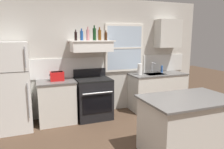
# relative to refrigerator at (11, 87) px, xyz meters

# --- Properties ---
(back_wall) EXTENTS (5.40, 0.11, 2.70)m
(back_wall) POSITION_rel_refrigerator_xyz_m (1.93, 0.39, 0.49)
(back_wall) COLOR beige
(back_wall) RESTS_ON ground_plane
(refrigerator) EXTENTS (0.70, 0.72, 1.73)m
(refrigerator) POSITION_rel_refrigerator_xyz_m (0.00, 0.00, 0.00)
(refrigerator) COLOR white
(refrigerator) RESTS_ON ground_plane
(counter_left_of_stove) EXTENTS (0.79, 0.63, 0.91)m
(counter_left_of_stove) POSITION_rel_refrigerator_xyz_m (0.85, 0.06, -0.41)
(counter_left_of_stove) COLOR silver
(counter_left_of_stove) RESTS_ON ground_plane
(toaster) EXTENTS (0.30, 0.20, 0.19)m
(toaster) POSITION_rel_refrigerator_xyz_m (0.88, 0.07, 0.14)
(toaster) COLOR red
(toaster) RESTS_ON counter_left_of_stove
(stove_range) EXTENTS (0.76, 0.69, 1.09)m
(stove_range) POSITION_rel_refrigerator_xyz_m (1.65, 0.02, -0.40)
(stove_range) COLOR black
(stove_range) RESTS_ON ground_plane
(range_hood_shelf) EXTENTS (0.96, 0.52, 0.24)m
(range_hood_shelf) POSITION_rel_refrigerator_xyz_m (1.65, 0.12, 0.76)
(range_hood_shelf) COLOR white
(bottle_balsamic_dark) EXTENTS (0.06, 0.06, 0.23)m
(bottle_balsamic_dark) POSITION_rel_refrigerator_xyz_m (1.31, 0.08, 0.97)
(bottle_balsamic_dark) COLOR black
(bottle_balsamic_dark) RESTS_ON range_hood_shelf
(bottle_blue_liqueur) EXTENTS (0.07, 0.07, 0.25)m
(bottle_blue_liqueur) POSITION_rel_refrigerator_xyz_m (1.45, 0.16, 0.99)
(bottle_blue_liqueur) COLOR #1E478C
(bottle_blue_liqueur) RESTS_ON range_hood_shelf
(bottle_rose_pink) EXTENTS (0.07, 0.07, 0.29)m
(bottle_rose_pink) POSITION_rel_refrigerator_xyz_m (1.58, 0.14, 1.00)
(bottle_rose_pink) COLOR #C67F84
(bottle_rose_pink) RESTS_ON range_hood_shelf
(bottle_dark_green_wine) EXTENTS (0.07, 0.07, 0.32)m
(bottle_dark_green_wine) POSITION_rel_refrigerator_xyz_m (1.72, 0.10, 1.02)
(bottle_dark_green_wine) COLOR #143819
(bottle_dark_green_wine) RESTS_ON range_hood_shelf
(bottle_amber_wine) EXTENTS (0.07, 0.07, 0.29)m
(bottle_amber_wine) POSITION_rel_refrigerator_xyz_m (1.86, 0.18, 1.00)
(bottle_amber_wine) COLOR brown
(bottle_amber_wine) RESTS_ON range_hood_shelf
(bottle_brown_stout) EXTENTS (0.06, 0.06, 0.22)m
(bottle_brown_stout) POSITION_rel_refrigerator_xyz_m (2.00, 0.13, 0.97)
(bottle_brown_stout) COLOR #381E0F
(bottle_brown_stout) RESTS_ON range_hood_shelf
(counter_right_with_sink) EXTENTS (1.43, 0.63, 0.91)m
(counter_right_with_sink) POSITION_rel_refrigerator_xyz_m (3.35, 0.06, -0.41)
(counter_right_with_sink) COLOR silver
(counter_right_with_sink) RESTS_ON ground_plane
(sink_faucet) EXTENTS (0.03, 0.17, 0.28)m
(sink_faucet) POSITION_rel_refrigerator_xyz_m (3.25, 0.16, 0.22)
(sink_faucet) COLOR silver
(sink_faucet) RESTS_ON counter_right_with_sink
(paper_towel_roll) EXTENTS (0.11, 0.11, 0.27)m
(paper_towel_roll) POSITION_rel_refrigerator_xyz_m (2.83, 0.06, 0.18)
(paper_towel_roll) COLOR white
(paper_towel_roll) RESTS_ON counter_right_with_sink
(dish_soap_bottle) EXTENTS (0.06, 0.06, 0.18)m
(dish_soap_bottle) POSITION_rel_refrigerator_xyz_m (3.53, 0.16, 0.13)
(dish_soap_bottle) COLOR blue
(dish_soap_bottle) RESTS_ON counter_right_with_sink
(kitchen_island) EXTENTS (1.40, 0.90, 0.91)m
(kitchen_island) POSITION_rel_refrigerator_xyz_m (2.61, -1.93, -0.41)
(kitchen_island) COLOR silver
(kitchen_island) RESTS_ON ground_plane
(upper_cabinet_right) EXTENTS (0.64, 0.32, 0.70)m
(upper_cabinet_right) POSITION_rel_refrigerator_xyz_m (3.70, 0.20, 1.03)
(upper_cabinet_right) COLOR silver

